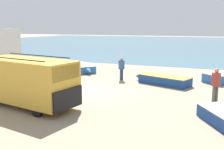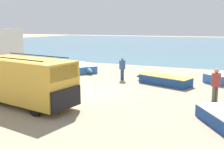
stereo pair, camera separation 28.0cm
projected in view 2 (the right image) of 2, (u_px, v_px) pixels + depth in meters
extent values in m
plane|color=gray|center=(83.00, 92.00, 16.03)|extent=(200.00, 200.00, 0.00)
cube|color=#477084|center=(191.00, 43.00, 62.93)|extent=(120.00, 80.00, 0.01)
cube|color=gold|center=(26.00, 80.00, 13.03)|extent=(5.57, 2.86, 2.07)
cube|color=black|center=(66.00, 99.00, 11.68)|extent=(0.41, 1.83, 0.93)
cube|color=#1E232D|center=(64.00, 72.00, 11.50)|extent=(0.35, 1.74, 0.66)
cylinder|color=black|center=(63.00, 100.00, 13.04)|extent=(0.68, 0.33, 0.65)
cylinder|color=black|center=(36.00, 109.00, 11.60)|extent=(0.68, 0.33, 0.65)
cylinder|color=black|center=(20.00, 91.00, 14.81)|extent=(0.68, 0.33, 0.65)
cylinder|color=black|center=(37.00, 55.00, 13.46)|extent=(4.30, 0.78, 0.05)
cylinder|color=black|center=(11.00, 58.00, 12.18)|extent=(4.30, 0.78, 0.05)
cube|color=navy|center=(165.00, 80.00, 17.90)|extent=(3.72, 2.39, 0.58)
cone|color=navy|center=(140.00, 77.00, 19.32)|extent=(0.91, 0.78, 0.55)
cube|color=gold|center=(165.00, 77.00, 17.86)|extent=(0.59, 1.20, 0.05)
cube|color=gold|center=(165.00, 76.00, 17.84)|extent=(3.76, 2.41, 0.04)
cube|color=#2D66AD|center=(81.00, 68.00, 23.40)|extent=(3.81, 3.54, 0.60)
cone|color=#2D66AD|center=(90.00, 71.00, 21.48)|extent=(0.97, 0.94, 0.57)
cube|color=silver|center=(81.00, 65.00, 23.36)|extent=(1.10, 1.28, 0.05)
cube|color=silver|center=(81.00, 64.00, 23.35)|extent=(3.85, 3.57, 0.04)
cone|color=navy|center=(206.00, 107.00, 12.08)|extent=(0.80, 0.86, 0.51)
cylinder|color=#5B564C|center=(216.00, 94.00, 13.73)|extent=(0.16, 0.16, 0.87)
cylinder|color=#5B564C|center=(214.00, 94.00, 13.66)|extent=(0.16, 0.16, 0.87)
cylinder|color=#993833|center=(216.00, 80.00, 13.55)|extent=(0.47, 0.47, 0.69)
sphere|color=tan|center=(217.00, 71.00, 13.47)|extent=(0.24, 0.24, 0.24)
cylinder|color=navy|center=(122.00, 75.00, 19.35)|extent=(0.16, 0.16, 0.83)
cylinder|color=navy|center=(123.00, 74.00, 19.49)|extent=(0.16, 0.16, 0.83)
cylinder|color=#335189|center=(122.00, 65.00, 19.29)|extent=(0.45, 0.45, 0.66)
sphere|color=tan|center=(122.00, 59.00, 19.21)|extent=(0.22, 0.22, 0.22)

